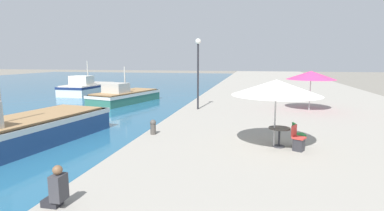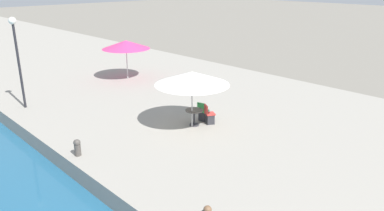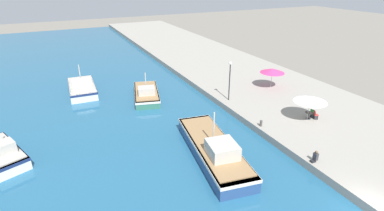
{
  "view_description": "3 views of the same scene",
  "coord_description": "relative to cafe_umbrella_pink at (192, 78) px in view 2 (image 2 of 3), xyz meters",
  "views": [
    {
      "loc": [
        4.77,
        -0.24,
        4.01
      ],
      "look_at": [
        1.5,
        15.29,
        1.53
      ],
      "focal_mm": 28.0,
      "sensor_mm": 36.0,
      "label": 1
    },
    {
      "loc": [
        -5.2,
        -0.2,
        7.09
      ],
      "look_at": [
        5.54,
        11.05,
        1.73
      ],
      "focal_mm": 35.0,
      "sensor_mm": 36.0,
      "label": 2
    },
    {
      "loc": [
        -16.64,
        -8.25,
        14.26
      ],
      "look_at": [
        -4.0,
        18.0,
        1.33
      ],
      "focal_mm": 28.0,
      "sensor_mm": 36.0,
      "label": 3
    }
  ],
  "objects": [
    {
      "name": "quay_promenade",
      "position": [
        2.46,
        25.95,
        -2.61
      ],
      "size": [
        16.0,
        90.0,
        0.73
      ],
      "color": "gray",
      "rests_on": "ground_plane"
    },
    {
      "name": "cafe_umbrella_pink",
      "position": [
        0.0,
        0.0,
        0.0
      ],
      "size": [
        3.27,
        3.27,
        2.53
      ],
      "color": "#B7B7B7",
      "rests_on": "quay_promenade"
    },
    {
      "name": "cafe_umbrella_white",
      "position": [
        2.72,
        8.99,
        0.0
      ],
      "size": [
        3.07,
        3.07,
        2.52
      ],
      "color": "#B7B7B7",
      "rests_on": "quay_promenade"
    },
    {
      "name": "cafe_table",
      "position": [
        0.18,
        0.05,
        -1.71
      ],
      "size": [
        0.8,
        0.8,
        0.74
      ],
      "color": "#333338",
      "rests_on": "quay_promenade"
    },
    {
      "name": "cafe_chair_left",
      "position": [
        0.82,
        -0.29,
        -1.92
      ],
      "size": [
        0.57,
        0.55,
        0.91
      ],
      "rotation": [
        0.0,
        0.0,
        4.23
      ],
      "color": "#2D2D33",
      "rests_on": "quay_promenade"
    },
    {
      "name": "cafe_chair_right",
      "position": [
        0.89,
        0.19,
        -1.92
      ],
      "size": [
        0.5,
        0.48,
        0.91
      ],
      "rotation": [
        0.0,
        0.0,
        -1.37
      ],
      "color": "#2D2D33",
      "rests_on": "quay_promenade"
    },
    {
      "name": "mooring_bollard",
      "position": [
        -5.08,
        0.89,
        -1.9
      ],
      "size": [
        0.26,
        0.26,
        0.65
      ],
      "color": "#4C4742",
      "rests_on": "quay_promenade"
    },
    {
      "name": "lamppost",
      "position": [
        -4.39,
        7.82,
        0.85
      ],
      "size": [
        0.36,
        0.36,
        4.56
      ],
      "color": "#232328",
      "rests_on": "quay_promenade"
    }
  ]
}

